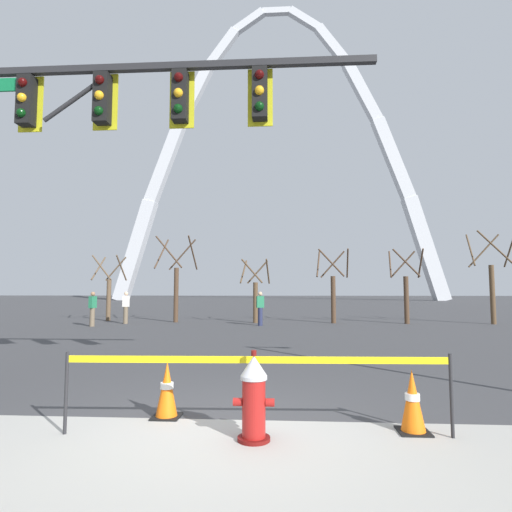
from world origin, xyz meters
name	(u,v)px	position (x,y,z in m)	size (l,w,h in m)	color
ground_plane	(219,427)	(0.00, 0.00, 0.00)	(240.00, 240.00, 0.00)	#3D3D3F
fire_hydrant	(254,398)	(0.46, -0.47, 0.47)	(0.46, 0.48, 0.99)	#5E0F0D
caution_tape_barrier	(256,380)	(0.48, -0.33, 0.63)	(4.46, 0.19, 0.94)	#232326
traffic_cone_by_hydrant	(412,402)	(2.30, -0.09, 0.36)	(0.36, 0.36, 0.73)	black
traffic_cone_mid_sidewalk	(167,390)	(-0.73, 0.30, 0.36)	(0.36, 0.36, 0.73)	black
traffic_signal_gantry	(78,135)	(-2.81, 1.75, 4.40)	(7.82, 0.44, 6.00)	#232326
monument_arch	(277,167)	(0.00, 63.15, 22.29)	(54.62, 2.18, 50.58)	silver
tree_far_left	(109,292)	(-8.66, 17.02, 1.57)	(1.64, 1.65, 3.54)	brown
tree_left_mid	(176,284)	(-4.77, 16.33, 1.98)	(2.04, 2.06, 4.44)	#473323
tree_center_left	(255,295)	(-0.60, 16.15, 1.44)	(1.51, 1.52, 3.24)	brown
tree_center_right	(333,290)	(3.35, 16.21, 1.66)	(1.73, 1.74, 3.73)	#473323
tree_right_mid	(406,291)	(6.94, 16.06, 1.64)	(1.71, 1.72, 3.69)	#473323
tree_far_right	(492,283)	(11.09, 16.06, 2.03)	(2.09, 2.11, 4.55)	brown
pedestrian_walking_left	(93,309)	(-7.96, 13.59, 0.82)	(0.27, 0.38, 1.59)	brown
pedestrian_standing_center	(260,308)	(-0.26, 14.50, 0.82)	(0.38, 0.29, 1.59)	#232847
pedestrian_walking_right	(126,307)	(-6.99, 15.18, 0.82)	(0.39, 0.30, 1.59)	brown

